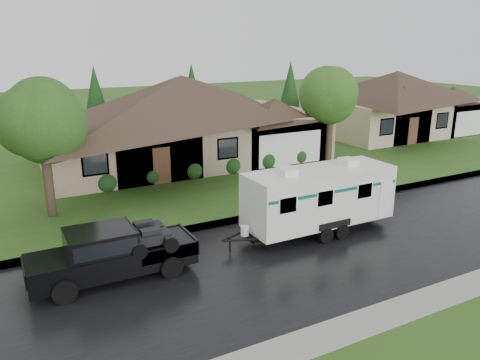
% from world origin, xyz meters
% --- Properties ---
extents(ground, '(140.00, 140.00, 0.00)m').
position_xyz_m(ground, '(0.00, 0.00, 0.00)').
color(ground, '#2E531A').
rests_on(ground, ground).
extents(road, '(140.00, 8.00, 0.01)m').
position_xyz_m(road, '(0.00, -2.00, 0.01)').
color(road, black).
rests_on(road, ground).
extents(curb, '(140.00, 0.50, 0.15)m').
position_xyz_m(curb, '(0.00, 2.25, 0.07)').
color(curb, gray).
rests_on(curb, ground).
extents(lawn, '(140.00, 26.00, 0.15)m').
position_xyz_m(lawn, '(0.00, 15.00, 0.07)').
color(lawn, '#2E531A').
rests_on(lawn, ground).
extents(house_main, '(19.44, 10.80, 6.90)m').
position_xyz_m(house_main, '(2.29, 13.84, 3.59)').
color(house_main, gray).
rests_on(house_main, lawn).
extents(house_neighbor, '(15.12, 9.72, 6.45)m').
position_xyz_m(house_neighbor, '(22.27, 14.34, 3.32)').
color(house_neighbor, '#BEAF8D').
rests_on(house_neighbor, lawn).
extents(tree_left_green, '(3.81, 3.81, 6.31)m').
position_xyz_m(tree_left_green, '(-7.40, 6.51, 4.53)').
color(tree_left_green, '#382B1E').
rests_on(tree_left_green, lawn).
extents(tree_right_green, '(3.81, 3.81, 6.30)m').
position_xyz_m(tree_right_green, '(10.39, 8.88, 4.52)').
color(tree_right_green, '#382B1E').
rests_on(tree_right_green, lawn).
extents(shrub_row, '(13.60, 1.00, 1.00)m').
position_xyz_m(shrub_row, '(2.00, 9.30, 0.65)').
color(shrub_row, '#143814').
rests_on(shrub_row, lawn).
extents(pickup_truck, '(5.55, 2.11, 1.85)m').
position_xyz_m(pickup_truck, '(-6.34, -0.45, 0.99)').
color(pickup_truck, black).
rests_on(pickup_truck, ground).
extents(travel_trailer, '(6.84, 2.40, 3.07)m').
position_xyz_m(travel_trailer, '(2.47, -0.45, 1.63)').
color(travel_trailer, white).
rests_on(travel_trailer, ground).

